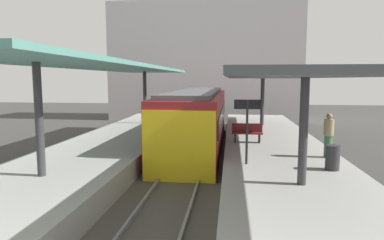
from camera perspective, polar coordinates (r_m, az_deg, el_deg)
ground_plane at (r=15.05m, az=-0.74°, el=-8.21°), size 80.00×80.00×0.00m
platform_left at (r=15.86m, az=-14.57°, el=-5.80°), size 4.40×28.00×1.00m
platform_right at (r=14.95m, az=13.96°, el=-6.55°), size 4.40×28.00×1.00m
track_ballast at (r=15.03m, az=-0.74°, el=-7.84°), size 3.20×28.00×0.20m
rail_near_side at (r=15.09m, az=-3.48°, el=-7.13°), size 0.08×28.00×0.14m
rail_far_side at (r=14.92m, az=2.02°, el=-7.29°), size 0.08×28.00×0.14m
commuter_train at (r=18.73m, az=0.82°, el=0.13°), size 2.78×13.24×3.10m
canopy_left at (r=16.81m, az=-13.25°, el=8.40°), size 4.18×21.00×3.55m
canopy_right at (r=15.95m, az=13.67°, el=6.94°), size 4.18×21.00×3.11m
platform_bench at (r=16.06m, az=9.10°, el=-2.01°), size 1.40×0.41×0.86m
platform_sign at (r=11.77m, az=9.12°, el=0.50°), size 0.90×0.08×2.21m
litter_bin at (r=11.94m, az=22.23°, el=-5.78°), size 0.44×0.44×0.80m
passenger_near_bench at (r=13.69m, az=21.65°, el=-2.27°), size 0.36×0.36×1.65m
station_building_backdrop at (r=34.56m, az=2.26°, el=9.42°), size 18.00×6.00×11.00m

